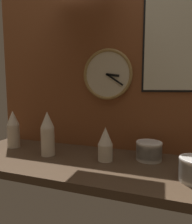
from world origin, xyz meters
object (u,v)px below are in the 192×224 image
Objects in this scene: cup_stack_far_left at (13,129)px; menu_board at (185,43)px; cup_stack_center_left at (47,134)px; bowl_stack_right at (149,150)px; cup_stack_center_right at (105,144)px; wall_clock at (107,75)px.

menu_board is at bearing 9.68° from cup_stack_far_left.
cup_stack_center_left reaches higher than bowl_stack_right.
bowl_stack_right is at bearing 20.86° from cup_stack_center_right.
cup_stack_center_right is 0.58× the size of wall_clock.
cup_stack_far_left reaches higher than cup_stack_center_right.
cup_stack_center_left is 0.59m from bowl_stack_right.
bowl_stack_right is at bearing 3.11° from cup_stack_far_left.
bowl_stack_right is (0.23, 0.09, -0.04)m from cup_stack_center_right.
cup_stack_center_right is 0.66m from cup_stack_far_left.
menu_board is at bearing 18.33° from cup_stack_center_left.
cup_stack_center_right is at bearing -159.14° from bowl_stack_right.
cup_stack_center_right is at bearing -151.09° from menu_board.
cup_stack_center_right is 0.34× the size of menu_board.
wall_clock is 0.47m from menu_board.
cup_stack_far_left is (-0.66, 0.04, 0.03)m from cup_stack_center_right.
wall_clock reaches higher than bowl_stack_right.
cup_stack_far_left is at bearing -170.32° from menu_board.
cup_stack_center_left is 1.41× the size of cup_stack_center_right.
wall_clock is (-0.05, 0.21, 0.39)m from cup_stack_center_right.
menu_board is (0.44, 0.01, 0.16)m from wall_clock.
wall_clock is (0.30, 0.24, 0.35)m from cup_stack_center_left.
menu_board reaches higher than cup_stack_far_left.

